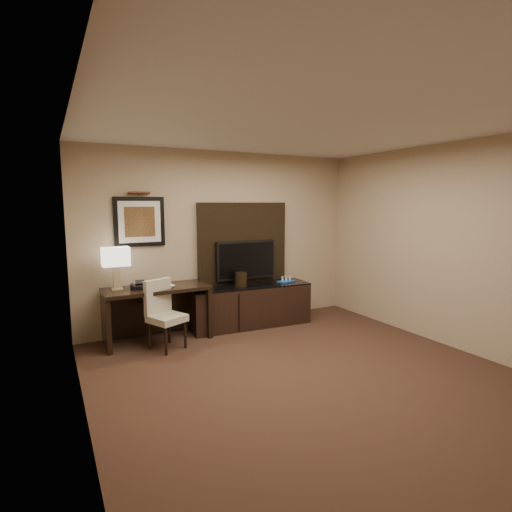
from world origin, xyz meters
TOP-DOWN VIEW (x-y plane):
  - floor at (0.00, 0.00)m, footprint 4.50×5.00m
  - ceiling at (0.00, 0.00)m, footprint 4.50×5.00m
  - wall_back at (0.00, 2.50)m, footprint 4.50×0.01m
  - wall_left at (-2.25, 0.00)m, footprint 0.01×5.00m
  - wall_right at (2.25, 0.00)m, footprint 0.01×5.00m
  - desk at (-1.17, 2.15)m, footprint 1.43×0.63m
  - credenza at (0.28, 2.15)m, footprint 1.91×0.65m
  - tv_wall_panel at (0.30, 2.44)m, footprint 1.50×0.12m
  - tv at (0.30, 2.34)m, footprint 1.00×0.08m
  - artwork at (-1.30, 2.48)m, footprint 0.70×0.04m
  - picture_light at (-1.30, 2.44)m, footprint 0.04×0.04m
  - desk_chair at (-1.14, 1.76)m, footprint 0.56×0.59m
  - table_lamp at (-1.67, 2.25)m, footprint 0.32×0.18m
  - desk_phone at (-1.42, 2.15)m, footprint 0.23×0.21m
  - blue_folder at (-1.11, 2.13)m, footprint 0.23×0.30m
  - book at (-1.09, 2.13)m, footprint 0.15×0.05m
  - ice_bucket at (0.12, 2.16)m, footprint 0.20×0.20m
  - minibar_tray at (0.91, 2.10)m, footprint 0.31×0.23m

SIDE VIEW (x-z plane):
  - floor at x=0.00m, z-range -0.01..0.00m
  - credenza at x=0.28m, z-range 0.00..0.65m
  - desk at x=-1.17m, z-range 0.00..0.76m
  - desk_chair at x=-1.14m, z-range 0.00..0.85m
  - minibar_tray at x=0.91m, z-range 0.65..0.75m
  - ice_bucket at x=0.12m, z-range 0.65..0.86m
  - blue_folder at x=-1.11m, z-range 0.76..0.78m
  - desk_phone at x=-1.42m, z-range 0.76..0.86m
  - book at x=-1.09m, z-range 0.76..0.96m
  - table_lamp at x=-1.67m, z-range 0.76..1.27m
  - tv at x=0.30m, z-range 0.72..1.32m
  - tv_wall_panel at x=0.30m, z-range 0.62..1.92m
  - wall_back at x=0.00m, z-range 0.00..2.70m
  - wall_left at x=-2.25m, z-range 0.00..2.70m
  - wall_right at x=2.25m, z-range 0.00..2.70m
  - artwork at x=-1.30m, z-range 1.30..2.00m
  - picture_light at x=-1.30m, z-range 1.90..2.20m
  - ceiling at x=0.00m, z-range 2.70..2.71m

